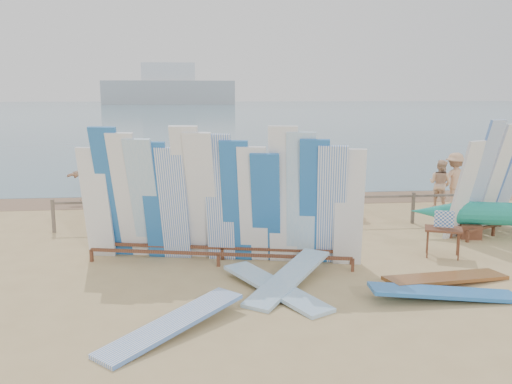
{
  "coord_description": "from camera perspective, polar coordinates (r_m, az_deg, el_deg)",
  "views": [
    {
      "loc": [
        -2.08,
        -11.63,
        3.68
      ],
      "look_at": [
        -0.65,
        1.86,
        1.21
      ],
      "focal_mm": 38.0,
      "sensor_mm": 36.0,
      "label": 1
    }
  ],
  "objects": [
    {
      "name": "beachgoer_2",
      "position": [
        16.55,
        -11.13,
        0.32
      ],
      "size": [
        0.84,
        0.9,
        1.72
      ],
      "primitive_type": "imported",
      "rotation": [
        0.0,
        0.0,
        5.4
      ],
      "color": "beige",
      "rests_on": "ground"
    },
    {
      "name": "wet_sand_strip",
      "position": [
        19.3,
        0.27,
        -0.68
      ],
      "size": [
        40.0,
        2.6,
        0.01
      ],
      "primitive_type": "cube",
      "color": "#816149",
      "rests_on": "ground"
    },
    {
      "name": "flat_board_a",
      "position": [
        10.34,
        2.01,
        -10.55
      ],
      "size": [
        1.83,
        2.62,
        0.22
      ],
      "primitive_type": "cube",
      "rotation": [
        0.06,
        0.0,
        0.52
      ],
      "color": "#8DBDE2",
      "rests_on": "ground"
    },
    {
      "name": "stroller",
      "position": [
        16.5,
        8.51,
        -1.33
      ],
      "size": [
        0.66,
        0.8,
        0.95
      ],
      "rotation": [
        0.0,
        0.0,
        -0.31
      ],
      "color": "red",
      "rests_on": "ground"
    },
    {
      "name": "beachgoer_9",
      "position": [
        18.96,
        20.18,
        1.22
      ],
      "size": [
        1.19,
        0.57,
        1.78
      ],
      "primitive_type": "imported",
      "rotation": [
        0.0,
        0.0,
        3.22
      ],
      "color": "tan",
      "rests_on": "ground"
    },
    {
      "name": "beachgoer_8",
      "position": [
        18.65,
        18.82,
        0.84
      ],
      "size": [
        0.76,
        0.83,
        1.57
      ],
      "primitive_type": "imported",
      "rotation": [
        0.0,
        0.0,
        2.22
      ],
      "color": "beige",
      "rests_on": "ground"
    },
    {
      "name": "beachgoer_0",
      "position": [
        16.61,
        -15.65,
        0.14
      ],
      "size": [
        0.92,
        0.67,
        1.71
      ],
      "primitive_type": "imported",
      "rotation": [
        0.0,
        0.0,
        5.93
      ],
      "color": "tan",
      "rests_on": "ground"
    },
    {
      "name": "flat_board_d",
      "position": [
        10.55,
        19.15,
        -10.7
      ],
      "size": [
        2.72,
        0.7,
        0.28
      ],
      "primitive_type": "cube",
      "rotation": [
        0.08,
        0.0,
        1.52
      ],
      "color": "#2467B6",
      "rests_on": "ground"
    },
    {
      "name": "flat_board_e",
      "position": [
        8.85,
        -8.71,
        -14.39
      ],
      "size": [
        2.31,
        2.3,
        0.29
      ],
      "primitive_type": "cube",
      "rotation": [
        0.08,
        0.0,
        -0.79
      ],
      "color": "white",
      "rests_on": "ground"
    },
    {
      "name": "ocean",
      "position": [
        139.7,
        -5.23,
        8.77
      ],
      "size": [
        320.0,
        240.0,
        0.02
      ],
      "primitive_type": "cube",
      "color": "slate",
      "rests_on": "ground"
    },
    {
      "name": "main_surfboard_rack",
      "position": [
        11.73,
        -3.91,
        -1.07
      ],
      "size": [
        6.14,
        2.04,
        3.05
      ],
      "rotation": [
        0.0,
        0.0,
        -0.22
      ],
      "color": "brown",
      "rests_on": "ground"
    },
    {
      "name": "flat_board_c",
      "position": [
        11.42,
        19.4,
        -9.1
      ],
      "size": [
        2.75,
        1.29,
        0.25
      ],
      "primitive_type": "cube",
      "rotation": [
        0.07,
        0.0,
        1.85
      ],
      "color": "brown",
      "rests_on": "ground"
    },
    {
      "name": "beachgoer_extra_1",
      "position": [
        18.74,
        -12.93,
        1.15
      ],
      "size": [
        0.89,
        0.96,
        1.56
      ],
      "primitive_type": "imported",
      "rotation": [
        0.0,
        0.0,
        0.88
      ],
      "color": "#8C6042",
      "rests_on": "ground"
    },
    {
      "name": "beach_chair_left",
      "position": [
        16.36,
        4.96,
        -1.89
      ],
      "size": [
        0.56,
        0.57,
        0.8
      ],
      "rotation": [
        0.0,
        0.0,
        0.11
      ],
      "color": "red",
      "rests_on": "ground"
    },
    {
      "name": "beachgoer_11",
      "position": [
        19.71,
        -17.15,
        1.68
      ],
      "size": [
        1.38,
        1.63,
        1.75
      ],
      "primitive_type": "imported",
      "rotation": [
        0.0,
        0.0,
        4.08
      ],
      "color": "beige",
      "rests_on": "ground"
    },
    {
      "name": "beachgoer_6",
      "position": [
        16.96,
        8.99,
        0.9
      ],
      "size": [
        1.0,
        0.64,
        1.89
      ],
      "primitive_type": "imported",
      "rotation": [
        0.0,
        0.0,
        3.37
      ],
      "color": "tan",
      "rests_on": "ground"
    },
    {
      "name": "fence",
      "position": [
        15.09,
        2.02,
        -1.35
      ],
      "size": [
        12.08,
        0.08,
        0.9
      ],
      "color": "#6C5E51",
      "rests_on": "ground"
    },
    {
      "name": "flat_board_b",
      "position": [
        10.63,
        3.47,
        -9.96
      ],
      "size": [
        2.03,
        2.51,
        0.4
      ],
      "primitive_type": "cube",
      "rotation": [
        0.12,
        0.0,
        -0.63
      ],
      "color": "#8DBDE2",
      "rests_on": "ground"
    },
    {
      "name": "beachgoer_3",
      "position": [
        17.33,
        -6.19,
        1.13
      ],
      "size": [
        0.72,
        1.28,
        1.87
      ],
      "primitive_type": "imported",
      "rotation": [
        0.0,
        0.0,
        4.51
      ],
      "color": "tan",
      "rests_on": "ground"
    },
    {
      "name": "ground",
      "position": [
        12.38,
        3.95,
        -7.01
      ],
      "size": [
        160.0,
        160.0,
        0.0
      ],
      "primitive_type": "plane",
      "color": "tan",
      "rests_on": "ground"
    },
    {
      "name": "side_surfboard_rack",
      "position": [
        15.45,
        23.31,
        0.92
      ],
      "size": [
        2.74,
        1.96,
        3.05
      ],
      "rotation": [
        0.0,
        0.0,
        0.5
      ],
      "color": "brown",
      "rests_on": "ground"
    },
    {
      "name": "distant_ship",
      "position": [
        191.9,
        -9.14,
        10.68
      ],
      "size": [
        45.0,
        8.0,
        14.0
      ],
      "color": "#999EA3",
      "rests_on": "ocean"
    },
    {
      "name": "vendor_table",
      "position": [
        13.11,
        19.06,
        -4.95
      ],
      "size": [
        0.97,
        0.84,
        1.07
      ],
      "rotation": [
        0.0,
        0.0,
        -0.39
      ],
      "color": "brown",
      "rests_on": "ground"
    },
    {
      "name": "beachgoer_extra_0",
      "position": [
        19.39,
        21.91,
        1.3
      ],
      "size": [
        1.25,
        0.88,
        1.79
      ],
      "primitive_type": "imported",
      "rotation": [
        0.0,
        0.0,
        0.39
      ],
      "color": "tan",
      "rests_on": "ground"
    },
    {
      "name": "beach_chair_right",
      "position": [
        15.93,
        3.41,
        -2.04
      ],
      "size": [
        0.63,
        0.65,
        0.95
      ],
      "rotation": [
        0.0,
        0.0,
        0.05
      ],
      "color": "red",
      "rests_on": "ground"
    }
  ]
}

